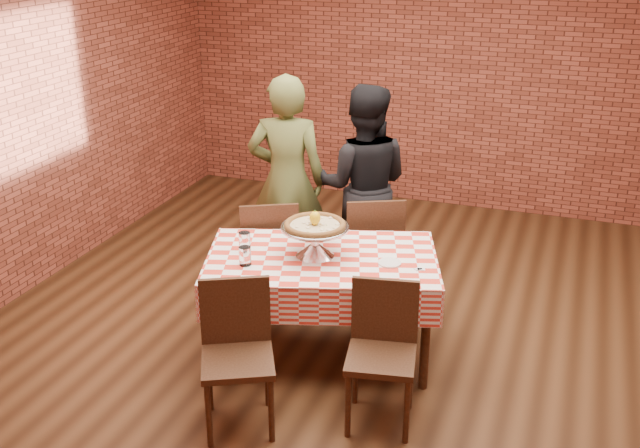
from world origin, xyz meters
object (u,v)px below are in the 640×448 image
Objects in this scene: table at (322,307)px; condiment_caddy at (325,228)px; chair_near_right at (381,360)px; diner_olive at (287,181)px; chair_far_left at (269,251)px; pizza_stand at (315,241)px; water_glass_left at (245,256)px; pizza at (315,226)px; diner_black at (363,185)px; chair_near_left at (238,361)px; water_glass_right at (245,241)px; chair_far_right at (371,248)px.

condiment_caddy is at bearing 106.14° from table.
table is 1.72× the size of chair_near_right.
condiment_caddy is 0.08× the size of diner_olive.
diner_olive reaches higher than chair_far_left.
water_glass_left is (-0.38, -0.29, -0.04)m from pizza_stand.
pizza_stand reaches higher than water_glass_left.
diner_olive is at bearing 120.67° from pizza.
chair_far_left is at bearing 136.04° from pizza_stand.
diner_black reaches higher than table.
pizza_stand is 0.52× the size of chair_near_left.
pizza_stand reaches higher than water_glass_right.
chair_far_left is at bearing 145.15° from condiment_caddy.
chair_far_left is (-1.23, 1.18, 0.02)m from chair_near_right.
pizza_stand is at bearing 126.14° from chair_near_right.
water_glass_left is at bearing 83.07° from chair_near_left.
pizza_stand is 1.27m from diner_black.
pizza is 0.45× the size of chair_far_left.
chair_near_right is at bearing -25.65° from water_glass_right.
condiment_caddy reaches higher than chair_near_left.
chair_near_right is (1.12, -0.54, -0.38)m from water_glass_right.
water_glass_left is 0.77m from chair_near_left.
condiment_caddy is 0.71m from chair_far_right.
pizza is at bearing 37.86° from water_glass_left.
chair_far_left is (-0.64, 0.58, 0.08)m from table.
pizza is at bearing 8.82° from water_glass_right.
diner_black is at bearing 71.99° from water_glass_right.
water_glass_left is 0.14× the size of chair_far_right.
chair_near_right is 0.96× the size of chair_far_left.
water_glass_right is 0.14× the size of chair_near_left.
diner_black reaches higher than pizza_stand.
pizza_stand is 0.51× the size of chair_far_right.
table is 3.24× the size of pizza_stand.
chair_near_left is (-0.15, -0.92, -0.52)m from pizza.
water_glass_left is 1.13m from chair_near_right.
chair_far_left reaches higher than water_glass_left.
chair_near_right is at bearing -43.88° from pizza.
pizza is (0.00, 0.00, 0.11)m from pizza_stand.
chair_near_left is (-0.11, -1.24, -0.38)m from condiment_caddy.
chair_far_right is (0.29, 1.81, 0.01)m from chair_near_left.
table is 12.07× the size of water_glass_left.
chair_near_right is at bearing -17.42° from water_glass_left.
chair_far_right is 0.53× the size of diner_olive.
water_glass_right is (-0.10, 0.22, 0.00)m from water_glass_left.
table is at bearing 110.87° from chair_far_left.
chair_far_right is at bearing 62.50° from condiment_caddy.
pizza reaches higher than pizza_stand.
chair_far_right is (0.18, 0.58, -0.37)m from condiment_caddy.
diner_olive is at bearing -37.28° from chair_far_right.
pizza is 0.23× the size of diner_olive.
pizza_stand is 1.02m from chair_near_left.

